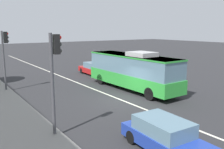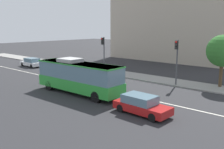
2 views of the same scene
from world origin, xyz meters
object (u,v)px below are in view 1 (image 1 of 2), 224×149
Objects in this scene: sedan_red at (94,69)px; traffic_light_near_corner at (5,50)px; sedan_blue at (165,136)px; traffic_light_mid_block at (55,67)px; transit_bus at (132,70)px.

traffic_light_near_corner reaches higher than sedan_red.
traffic_light_mid_block is at bearing -139.71° from sedan_blue.
traffic_light_mid_block reaches higher than sedan_red.
traffic_light_mid_block is (-13.56, 10.09, 2.84)m from sedan_red.
sedan_red is (8.18, -0.81, -1.09)m from transit_bus.
traffic_light_near_corner is 11.15m from traffic_light_mid_block.
traffic_light_near_corner is (-2.40, 10.12, 2.84)m from sedan_red.
sedan_blue is at bearing 146.94° from transit_bus.
sedan_blue is 0.88× the size of traffic_light_mid_block.
transit_bus is at bearing 34.62° from traffic_light_mid_block.
traffic_light_mid_block is at bearing -92.29° from traffic_light_near_corner.
traffic_light_mid_block is at bearing 145.15° from sedan_red.
sedan_blue is at bearing -47.93° from traffic_light_mid_block.
sedan_blue is 6.11m from traffic_light_mid_block.
transit_bus is 11.42m from sedan_blue.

